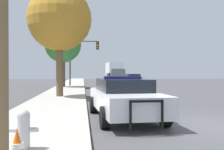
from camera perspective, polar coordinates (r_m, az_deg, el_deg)
ground_plane at (r=9.17m, az=18.70°, el=-9.57°), size 110.00×110.00×0.00m
sidewalk_left at (r=8.45m, az=-15.14°, el=-9.98°), size 3.00×110.00×0.13m
police_car at (r=9.72m, az=2.43°, el=-4.56°), size 2.30×5.25×1.46m
fire_hydrant at (r=5.80m, az=-17.51°, el=-10.19°), size 0.57×0.25×0.76m
traffic_light at (r=30.87m, az=-6.17°, el=4.39°), size 3.24×0.35×4.98m
car_background_distant at (r=48.55m, az=-0.03°, el=-0.38°), size 2.25×4.22×1.41m
car_background_oncoming at (r=35.96m, az=4.19°, el=-0.77°), size 2.28×4.63×1.35m
box_truck at (r=50.48m, az=0.48°, el=0.80°), size 2.81×8.00×3.26m
tree_sidewalk_near at (r=17.74m, az=-10.62°, el=11.06°), size 3.92×3.92×6.69m
tree_sidewalk_mid at (r=28.46m, az=-9.95°, el=6.09°), size 3.62×3.62×6.03m
traffic_cone at (r=4.74m, az=-18.73°, el=-13.82°), size 0.35×0.35×0.62m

